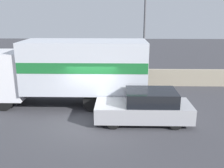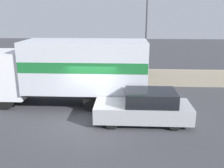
# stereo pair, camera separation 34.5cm
# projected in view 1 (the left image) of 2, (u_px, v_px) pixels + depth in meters

# --- Properties ---
(ground_plane) EXTENTS (80.00, 80.00, 0.00)m
(ground_plane) POSITION_uv_depth(u_px,v_px,m) (90.00, 122.00, 12.01)
(ground_plane) COLOR #38383D
(stone_wall_backdrop) EXTENTS (60.00, 0.35, 1.18)m
(stone_wall_backdrop) POSITION_uv_depth(u_px,v_px,m) (100.00, 77.00, 18.00)
(stone_wall_backdrop) COLOR gray
(stone_wall_backdrop) RESTS_ON ground_plane
(street_lamp) EXTENTS (0.56, 0.28, 8.01)m
(street_lamp) POSITION_uv_depth(u_px,v_px,m) (145.00, 21.00, 16.27)
(street_lamp) COLOR #4C4C51
(street_lamp) RESTS_ON ground_plane
(box_truck) EXTENTS (8.65, 2.60, 3.64)m
(box_truck) POSITION_uv_depth(u_px,v_px,m) (72.00, 69.00, 13.74)
(box_truck) COLOR silver
(box_truck) RESTS_ON ground_plane
(car_hatchback) EXTENTS (4.52, 1.83, 1.58)m
(car_hatchback) POSITION_uv_depth(u_px,v_px,m) (145.00, 107.00, 11.84)
(car_hatchback) COLOR #9E9EA3
(car_hatchback) RESTS_ON ground_plane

